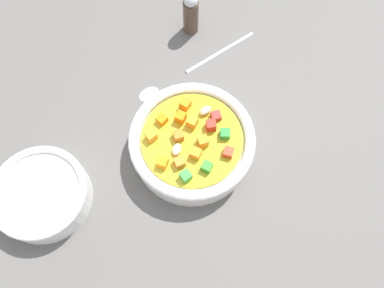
{
  "coord_description": "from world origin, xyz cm",
  "views": [
    {
      "loc": [
        -8.86,
        19.36,
        54.35
      ],
      "look_at": [
        0.0,
        0.0,
        2.37
      ],
      "focal_mm": 35.71,
      "sensor_mm": 36.0,
      "label": 1
    }
  ],
  "objects_px": {
    "soup_bowl_main": "(192,143)",
    "side_bowl_small": "(42,194)",
    "pepper_shaker": "(191,13)",
    "spoon": "(179,75)"
  },
  "relations": [
    {
      "from": "soup_bowl_main",
      "to": "pepper_shaker",
      "type": "height_order",
      "value": "pepper_shaker"
    },
    {
      "from": "spoon",
      "to": "side_bowl_small",
      "type": "bearing_deg",
      "value": 12.77
    },
    {
      "from": "soup_bowl_main",
      "to": "pepper_shaker",
      "type": "bearing_deg",
      "value": -64.9
    },
    {
      "from": "spoon",
      "to": "soup_bowl_main",
      "type": "bearing_deg",
      "value": 64.23
    },
    {
      "from": "spoon",
      "to": "pepper_shaker",
      "type": "relative_size",
      "value": 2.52
    },
    {
      "from": "soup_bowl_main",
      "to": "pepper_shaker",
      "type": "xyz_separation_m",
      "value": [
        0.1,
        -0.21,
        0.01
      ]
    },
    {
      "from": "spoon",
      "to": "side_bowl_small",
      "type": "relative_size",
      "value": 1.54
    },
    {
      "from": "soup_bowl_main",
      "to": "side_bowl_small",
      "type": "relative_size",
      "value": 1.36
    },
    {
      "from": "soup_bowl_main",
      "to": "spoon",
      "type": "relative_size",
      "value": 0.88
    },
    {
      "from": "soup_bowl_main",
      "to": "side_bowl_small",
      "type": "xyz_separation_m",
      "value": [
        0.16,
        0.16,
        -0.01
      ]
    }
  ]
}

